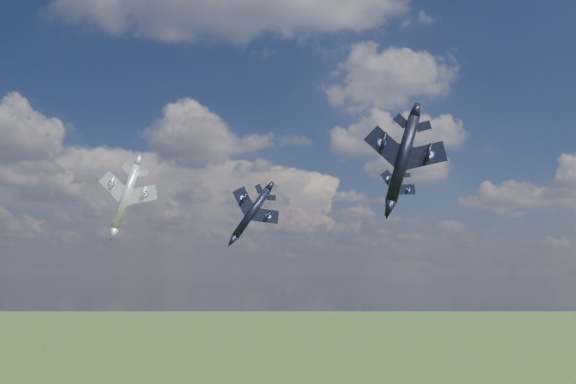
# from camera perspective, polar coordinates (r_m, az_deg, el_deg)

# --- Properties ---
(jet_lead_navy) EXTENTS (12.84, 15.85, 7.99)m
(jet_lead_navy) POSITION_cam_1_polar(r_m,az_deg,el_deg) (98.16, -3.72, -2.13)
(jet_lead_navy) COLOR black
(jet_right_navy) EXTENTS (11.79, 14.91, 5.57)m
(jet_right_navy) POSITION_cam_1_polar(r_m,az_deg,el_deg) (64.78, 11.57, 3.34)
(jet_right_navy) COLOR black
(jet_high_navy) EXTENTS (12.83, 14.86, 6.17)m
(jet_high_navy) POSITION_cam_1_polar(r_m,az_deg,el_deg) (117.36, 10.93, 0.34)
(jet_high_navy) COLOR black
(jet_left_silver) EXTENTS (12.18, 16.28, 6.61)m
(jet_left_silver) POSITION_cam_1_polar(r_m,az_deg,el_deg) (103.85, -16.14, -0.45)
(jet_left_silver) COLOR #9C9DA6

